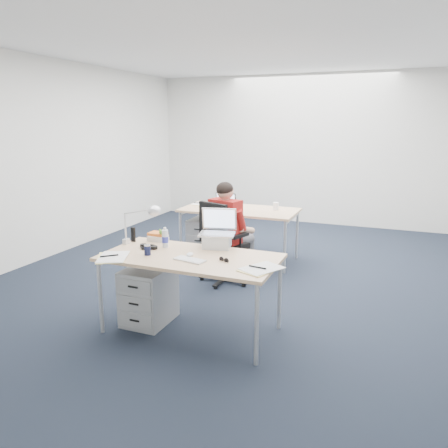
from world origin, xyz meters
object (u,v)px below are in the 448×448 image
(office_chair, at_px, (224,259))
(far_cup, at_px, (276,206))
(drawer_pedestal_near, at_px, (149,295))
(dark_laptop, at_px, (223,201))
(water_bottle, at_px, (165,237))
(book_stack, at_px, (158,237))
(bear_figurine, at_px, (162,236))
(computer_mouse, at_px, (190,255))
(drawer_pedestal_far, at_px, (205,237))
(silver_laptop, at_px, (217,229))
(desk_lamp, at_px, (136,224))
(wireless_keyboard, at_px, (190,260))
(cordless_phone, at_px, (133,234))
(can_koozie, at_px, (147,250))
(desk_far, at_px, (239,212))
(seated_person, at_px, (232,231))
(sunglasses, at_px, (224,260))
(desk_near, at_px, (190,261))
(headphones, at_px, (149,247))

(office_chair, height_order, far_cup, office_chair)
(drawer_pedestal_near, relative_size, dark_laptop, 1.85)
(water_bottle, height_order, book_stack, water_bottle)
(water_bottle, height_order, bear_figurine, water_bottle)
(water_bottle, height_order, dark_laptop, dark_laptop)
(far_cup, bearing_deg, computer_mouse, -93.46)
(drawer_pedestal_far, distance_m, silver_laptop, 2.21)
(office_chair, relative_size, computer_mouse, 10.29)
(desk_lamp, bearing_deg, far_cup, 91.19)
(office_chair, xyz_separation_m, dark_laptop, (-0.36, 0.89, 0.55))
(computer_mouse, height_order, desk_lamp, desk_lamp)
(computer_mouse, bearing_deg, bear_figurine, 133.68)
(wireless_keyboard, bearing_deg, cordless_phone, 167.85)
(drawer_pedestal_far, height_order, can_koozie, can_koozie)
(wireless_keyboard, distance_m, can_koozie, 0.43)
(can_koozie, bearing_deg, desk_far, 89.23)
(desk_lamp, bearing_deg, bear_figurine, 69.43)
(desk_far, distance_m, far_cup, 0.52)
(office_chair, xyz_separation_m, drawer_pedestal_far, (-0.66, 0.93, -0.01))
(drawer_pedestal_near, xyz_separation_m, cordless_phone, (-0.28, 0.20, 0.53))
(seated_person, height_order, drawer_pedestal_far, seated_person)
(drawer_pedestal_near, bearing_deg, can_koozie, -56.24)
(bear_figurine, bearing_deg, can_koozie, -95.35)
(silver_laptop, xyz_separation_m, can_koozie, (-0.49, -0.47, -0.13))
(desk_far, distance_m, bear_figurine, 1.93)
(seated_person, bearing_deg, silver_laptop, -59.28)
(seated_person, relative_size, water_bottle, 6.19)
(water_bottle, xyz_separation_m, sunglasses, (0.69, -0.20, -0.09))
(bear_figurine, relative_size, dark_laptop, 0.46)
(office_chair, xyz_separation_m, cordless_phone, (-0.55, -1.08, 0.52))
(can_koozie, xyz_separation_m, far_cup, (0.52, 2.48, 0.00))
(cordless_phone, bearing_deg, seated_person, 71.31)
(seated_person, xyz_separation_m, wireless_keyboard, (0.22, -1.60, 0.13))
(drawer_pedestal_far, distance_m, far_cup, 1.14)
(water_bottle, height_order, cordless_phone, water_bottle)
(book_stack, bearing_deg, desk_near, -32.95)
(drawer_pedestal_near, xyz_separation_m, drawer_pedestal_far, (-0.40, 2.21, 0.00))
(wireless_keyboard, height_order, book_stack, book_stack)
(bear_figurine, relative_size, cordless_phone, 0.91)
(can_koozie, distance_m, bear_figurine, 0.45)
(wireless_keyboard, bearing_deg, headphones, 170.80)
(drawer_pedestal_near, distance_m, silver_laptop, 0.92)
(silver_laptop, bearing_deg, cordless_phone, 174.94)
(silver_laptop, distance_m, wireless_keyboard, 0.51)
(drawer_pedestal_near, relative_size, drawer_pedestal_far, 1.00)
(computer_mouse, relative_size, dark_laptop, 0.33)
(office_chair, distance_m, dark_laptop, 1.11)
(desk_lamp, relative_size, dark_laptop, 1.45)
(drawer_pedestal_near, distance_m, dark_laptop, 2.25)
(desk_far, xyz_separation_m, sunglasses, (0.68, -2.27, 0.06))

